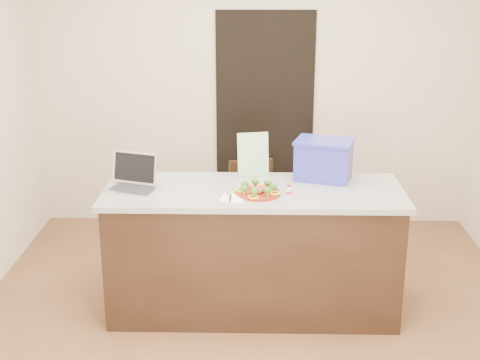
{
  "coord_description": "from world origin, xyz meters",
  "views": [
    {
      "loc": [
        0.0,
        -4.09,
        2.42
      ],
      "look_at": [
        -0.09,
        0.2,
        1.0
      ],
      "focal_mm": 50.0,
      "sensor_mm": 36.0,
      "label": 1
    }
  ],
  "objects_px": {
    "plate": "(258,193)",
    "blue_box": "(324,159)",
    "chair": "(251,204)",
    "island": "(253,250)",
    "yogurt_bottle": "(289,191)",
    "laptop": "(133,179)",
    "napkin": "(233,198)"
  },
  "relations": [
    {
      "from": "napkin",
      "to": "laptop",
      "type": "relative_size",
      "value": 0.41
    },
    {
      "from": "plate",
      "to": "chair",
      "type": "relative_size",
      "value": 0.36
    },
    {
      "from": "napkin",
      "to": "blue_box",
      "type": "bearing_deg",
      "value": 33.99
    },
    {
      "from": "island",
      "to": "yogurt_bottle",
      "type": "distance_m",
      "value": 0.56
    },
    {
      "from": "island",
      "to": "plate",
      "type": "bearing_deg",
      "value": -73.98
    },
    {
      "from": "chair",
      "to": "yogurt_bottle",
      "type": "bearing_deg",
      "value": -90.05
    },
    {
      "from": "chair",
      "to": "laptop",
      "type": "bearing_deg",
      "value": -146.76
    },
    {
      "from": "yogurt_bottle",
      "to": "blue_box",
      "type": "relative_size",
      "value": 0.16
    },
    {
      "from": "blue_box",
      "to": "island",
      "type": "bearing_deg",
      "value": -138.09
    },
    {
      "from": "island",
      "to": "blue_box",
      "type": "relative_size",
      "value": 4.44
    },
    {
      "from": "island",
      "to": "plate",
      "type": "xyz_separation_m",
      "value": [
        0.03,
        -0.11,
        0.47
      ]
    },
    {
      "from": "island",
      "to": "napkin",
      "type": "xyz_separation_m",
      "value": [
        -0.13,
        -0.19,
        0.46
      ]
    },
    {
      "from": "plate",
      "to": "laptop",
      "type": "distance_m",
      "value": 0.87
    },
    {
      "from": "yogurt_bottle",
      "to": "blue_box",
      "type": "height_order",
      "value": "blue_box"
    },
    {
      "from": "napkin",
      "to": "blue_box",
      "type": "height_order",
      "value": "blue_box"
    },
    {
      "from": "yogurt_bottle",
      "to": "island",
      "type": "bearing_deg",
      "value": 151.54
    },
    {
      "from": "plate",
      "to": "island",
      "type": "bearing_deg",
      "value": 106.02
    },
    {
      "from": "blue_box",
      "to": "chair",
      "type": "distance_m",
      "value": 1.03
    },
    {
      "from": "plate",
      "to": "yogurt_bottle",
      "type": "xyz_separation_m",
      "value": [
        0.2,
        -0.02,
        0.02
      ]
    },
    {
      "from": "napkin",
      "to": "laptop",
      "type": "distance_m",
      "value": 0.73
    },
    {
      "from": "island",
      "to": "laptop",
      "type": "relative_size",
      "value": 5.24
    },
    {
      "from": "plate",
      "to": "chair",
      "type": "bearing_deg",
      "value": 93.09
    },
    {
      "from": "island",
      "to": "yogurt_bottle",
      "type": "xyz_separation_m",
      "value": [
        0.24,
        -0.13,
        0.49
      ]
    },
    {
      "from": "island",
      "to": "yogurt_bottle",
      "type": "height_order",
      "value": "yogurt_bottle"
    },
    {
      "from": "island",
      "to": "napkin",
      "type": "relative_size",
      "value": 12.86
    },
    {
      "from": "yogurt_bottle",
      "to": "chair",
      "type": "distance_m",
      "value": 1.15
    },
    {
      "from": "island",
      "to": "napkin",
      "type": "bearing_deg",
      "value": -124.67
    },
    {
      "from": "plate",
      "to": "blue_box",
      "type": "height_order",
      "value": "blue_box"
    },
    {
      "from": "plate",
      "to": "napkin",
      "type": "xyz_separation_m",
      "value": [
        -0.16,
        -0.08,
        -0.01
      ]
    },
    {
      "from": "yogurt_bottle",
      "to": "plate",
      "type": "bearing_deg",
      "value": 174.76
    },
    {
      "from": "island",
      "to": "yogurt_bottle",
      "type": "bearing_deg",
      "value": -28.46
    },
    {
      "from": "island",
      "to": "plate",
      "type": "relative_size",
      "value": 6.9
    }
  ]
}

